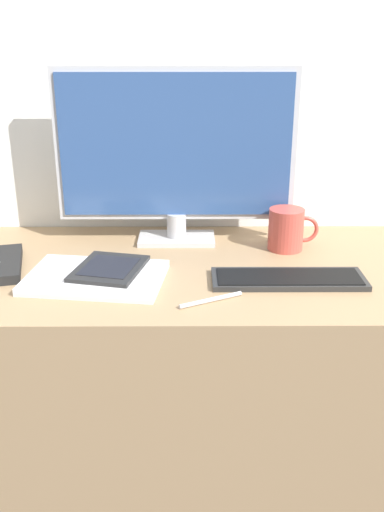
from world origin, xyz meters
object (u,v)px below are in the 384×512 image
object	(u,v)px
keyboard	(288,279)
laptop	(96,277)
pen	(211,300)
coffee_mug	(287,229)
monitor	(176,153)
ereader	(109,268)

from	to	relation	value
keyboard	laptop	world-z (taller)	laptop
keyboard	pen	distance (m)	0.20
coffee_mug	keyboard	bearing A→B (deg)	-97.47
monitor	coffee_mug	xyz separation A→B (m)	(0.28, -0.06, -0.18)
keyboard	pen	xyz separation A→B (m)	(-0.17, -0.10, -0.00)
laptop	pen	distance (m)	0.27
laptop	monitor	bearing A→B (deg)	56.63
ereader	laptop	bearing A→B (deg)	-144.23
laptop	ereader	distance (m)	0.04
ereader	pen	xyz separation A→B (m)	(0.22, -0.13, -0.02)
monitor	keyboard	world-z (taller)	monitor
monitor	ereader	distance (m)	0.35
keyboard	coffee_mug	size ratio (longest dim) A/B	2.67
keyboard	ereader	xyz separation A→B (m)	(-0.40, 0.03, 0.02)
keyboard	monitor	bearing A→B (deg)	133.11
coffee_mug	ereader	bearing A→B (deg)	-157.18
ereader	coffee_mug	world-z (taller)	coffee_mug
pen	coffee_mug	bearing A→B (deg)	56.51
monitor	coffee_mug	bearing A→B (deg)	-13.11
keyboard	ereader	size ratio (longest dim) A/B	1.70
keyboard	laptop	bearing A→B (deg)	179.26
keyboard	ereader	bearing A→B (deg)	176.32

